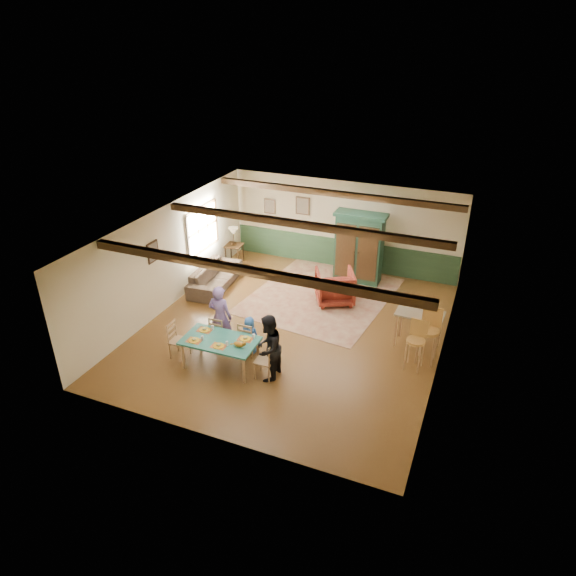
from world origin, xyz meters
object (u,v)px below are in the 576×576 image
at_px(dining_chair_far_left, 220,332).
at_px(armchair, 335,287).
at_px(person_man, 220,317).
at_px(end_table, 234,254).
at_px(counter_table, 418,329).
at_px(bar_stool_right, 428,337).
at_px(cat, 239,344).
at_px(table_lamp, 234,236).
at_px(bar_stool_left, 415,346).
at_px(dining_chair_far_right, 248,338).
at_px(person_woman, 268,348).
at_px(person_child, 250,335).
at_px(dining_table, 221,353).
at_px(dining_chair_end_right, 265,360).
at_px(dining_chair_end_left, 179,340).
at_px(sofa, 215,276).
at_px(armoire, 359,248).

distance_m(dining_chair_far_left, armchair, 3.59).
xyz_separation_m(person_man, end_table, (-1.92, 4.28, -0.47)).
height_order(counter_table, bar_stool_right, bar_stool_right).
bearing_deg(cat, table_lamp, 117.43).
bearing_deg(counter_table, bar_stool_left, -84.91).
distance_m(dining_chair_far_left, counter_table, 4.57).
bearing_deg(end_table, cat, -61.17).
bearing_deg(dining_chair_far_right, person_woman, 139.73).
bearing_deg(cat, dining_chair_far_right, 100.37).
distance_m(person_woman, person_child, 1.09).
bearing_deg(dining_table, table_lamp, 114.67).
xyz_separation_m(dining_chair_far_right, dining_chair_end_right, (0.69, -0.63, 0.00)).
xyz_separation_m(dining_chair_far_left, person_woman, (1.51, -0.61, 0.32)).
xyz_separation_m(dining_chair_far_left, dining_chair_end_right, (1.42, -0.62, 0.00)).
relative_size(person_man, person_woman, 1.05).
bearing_deg(dining_chair_far_right, bar_stool_right, -163.27).
bearing_deg(counter_table, dining_chair_end_left, -152.98).
height_order(sofa, end_table, sofa).
bearing_deg(bar_stool_right, dining_chair_end_left, -156.01).
bearing_deg(armchair, dining_chair_far_right, 44.83).
relative_size(person_woman, armchair, 1.50).
xyz_separation_m(dining_chair_end_right, cat, (-0.54, -0.10, 0.33)).
height_order(dining_table, dining_chair_end_right, dining_chair_end_right).
bearing_deg(table_lamp, bar_stool_left, -29.21).
xyz_separation_m(person_child, sofa, (-2.39, 2.60, -0.14)).
xyz_separation_m(cat, armoire, (1.10, 5.34, 0.27)).
bearing_deg(bar_stool_right, counter_table, 120.92).
distance_m(dining_table, dining_chair_end_right, 1.04).
height_order(dining_chair_far_right, counter_table, counter_table).
xyz_separation_m(sofa, end_table, (-0.25, 1.66, -0.01)).
xyz_separation_m(table_lamp, counter_table, (6.11, -2.55, -0.45)).
distance_m(dining_table, person_woman, 1.20).
xyz_separation_m(dining_chair_far_right, bar_stool_right, (3.76, 1.23, 0.21)).
bearing_deg(armoire, dining_chair_end_left, -116.00).
relative_size(person_child, end_table, 1.48).
bearing_deg(armoire, bar_stool_left, -57.78).
xyz_separation_m(dining_table, armoire, (1.60, 5.26, 0.69)).
height_order(dining_chair_far_right, end_table, dining_chair_far_right).
relative_size(dining_table, person_child, 1.79).
distance_m(dining_chair_far_left, person_woman, 1.66).
distance_m(armchair, bar_stool_right, 3.32).
relative_size(dining_chair_end_left, bar_stool_left, 0.76).
bearing_deg(sofa, person_child, -142.53).
bearing_deg(table_lamp, bar_stool_right, -25.87).
bearing_deg(sofa, end_table, 3.57).
bearing_deg(person_man, bar_stool_right, -166.69).
bearing_deg(dining_chair_far_right, dining_chair_far_left, 0.00).
bearing_deg(cat, armchair, 75.65).
relative_size(dining_chair_end_left, person_man, 0.55).
distance_m(person_woman, sofa, 4.60).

